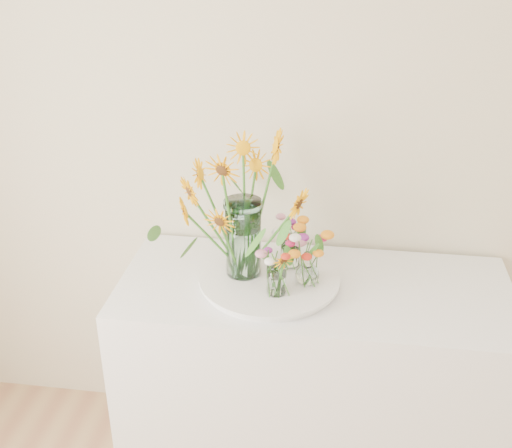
% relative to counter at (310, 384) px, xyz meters
% --- Properties ---
extents(counter, '(1.40, 0.60, 0.90)m').
position_rel_counter_xyz_m(counter, '(0.00, 0.00, 0.00)').
color(counter, white).
rests_on(counter, ground_plane).
extents(tray, '(0.48, 0.48, 0.02)m').
position_rel_counter_xyz_m(tray, '(-0.16, -0.01, 0.46)').
color(tray, white).
rests_on(tray, counter).
extents(mason_jar, '(0.12, 0.12, 0.29)m').
position_rel_counter_xyz_m(mason_jar, '(-0.26, 0.01, 0.62)').
color(mason_jar, '#A3D3CC').
rests_on(mason_jar, tray).
extents(sunflower_bouquet, '(0.76, 0.76, 0.53)m').
position_rel_counter_xyz_m(sunflower_bouquet, '(-0.26, 0.01, 0.74)').
color(sunflower_bouquet, '#F3A105').
rests_on(sunflower_bouquet, tray).
extents(small_vase_a, '(0.08, 0.08, 0.12)m').
position_rel_counter_xyz_m(small_vase_a, '(-0.12, -0.11, 0.53)').
color(small_vase_a, white).
rests_on(small_vase_a, tray).
extents(wildflower_posy_a, '(0.20, 0.20, 0.21)m').
position_rel_counter_xyz_m(wildflower_posy_a, '(-0.12, -0.11, 0.58)').
color(wildflower_posy_a, orange).
rests_on(wildflower_posy_a, tray).
extents(small_vase_b, '(0.11, 0.11, 0.12)m').
position_rel_counter_xyz_m(small_vase_b, '(-0.03, -0.03, 0.54)').
color(small_vase_b, white).
rests_on(small_vase_b, tray).
extents(wildflower_posy_b, '(0.21, 0.21, 0.21)m').
position_rel_counter_xyz_m(wildflower_posy_b, '(-0.03, -0.03, 0.58)').
color(wildflower_posy_b, orange).
rests_on(wildflower_posy_b, tray).
extents(small_vase_c, '(0.09, 0.09, 0.12)m').
position_rel_counter_xyz_m(small_vase_c, '(-0.10, 0.08, 0.54)').
color(small_vase_c, white).
rests_on(small_vase_c, tray).
extents(wildflower_posy_c, '(0.18, 0.18, 0.21)m').
position_rel_counter_xyz_m(wildflower_posy_c, '(-0.10, 0.08, 0.58)').
color(wildflower_posy_c, orange).
rests_on(wildflower_posy_c, tray).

